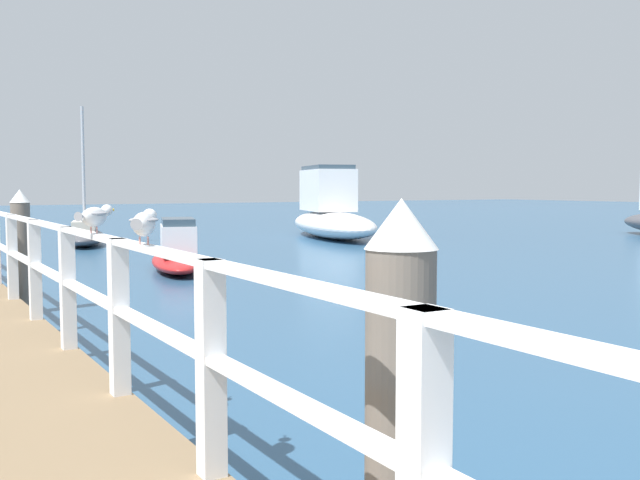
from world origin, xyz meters
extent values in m
cube|color=white|center=(1.11, 4.10, 1.04)|extent=(0.12, 0.12, 1.09)
cube|color=white|center=(1.11, 5.75, 1.04)|extent=(0.12, 0.12, 1.09)
cube|color=white|center=(1.11, 7.40, 1.04)|extent=(0.12, 0.12, 1.09)
cube|color=white|center=(1.11, 9.05, 1.04)|extent=(0.12, 0.12, 1.09)
cube|color=white|center=(1.11, 10.70, 1.04)|extent=(0.12, 0.12, 1.09)
cube|color=white|center=(1.11, 10.70, 1.57)|extent=(0.10, 19.80, 0.04)
cube|color=white|center=(1.11, 10.70, 1.10)|extent=(0.10, 19.80, 0.04)
cylinder|color=#6B6056|center=(1.49, 3.06, 0.85)|extent=(0.28, 0.28, 1.70)
cone|color=white|center=(1.49, 3.06, 1.80)|extent=(0.29, 0.29, 0.20)
cylinder|color=#6B6056|center=(1.49, 12.53, 0.85)|extent=(0.28, 0.28, 1.70)
cone|color=white|center=(1.49, 12.53, 1.80)|extent=(0.29, 0.29, 0.20)
ellipsoid|color=white|center=(1.11, 5.15, 1.71)|extent=(0.25, 0.31, 0.15)
sphere|color=white|center=(1.19, 5.30, 1.76)|extent=(0.09, 0.09, 0.09)
cone|color=gold|center=(1.22, 5.36, 1.76)|extent=(0.05, 0.06, 0.02)
cone|color=#939399|center=(1.02, 5.00, 1.72)|extent=(0.10, 0.10, 0.07)
ellipsoid|color=#939399|center=(1.11, 5.15, 1.74)|extent=(0.26, 0.28, 0.04)
cylinder|color=tan|center=(1.08, 5.15, 1.61)|extent=(0.01, 0.01, 0.05)
cylinder|color=tan|center=(1.12, 5.13, 1.61)|extent=(0.01, 0.01, 0.05)
ellipsoid|color=white|center=(1.11, 6.38, 1.71)|extent=(0.29, 0.29, 0.15)
sphere|color=white|center=(1.23, 6.50, 1.76)|extent=(0.09, 0.09, 0.09)
cone|color=gold|center=(1.28, 6.54, 1.76)|extent=(0.05, 0.05, 0.02)
cone|color=#939399|center=(0.98, 6.26, 1.72)|extent=(0.11, 0.11, 0.07)
ellipsoid|color=#939399|center=(1.11, 6.38, 1.74)|extent=(0.28, 0.28, 0.04)
cylinder|color=tan|center=(1.08, 6.39, 1.61)|extent=(0.01, 0.01, 0.05)
cylinder|color=tan|center=(1.12, 6.35, 1.61)|extent=(0.01, 0.01, 0.05)
ellipsoid|color=white|center=(14.23, 23.99, 0.50)|extent=(4.58, 8.38, 0.99)
cube|color=white|center=(14.46, 24.76, 1.79)|extent=(2.37, 3.51, 1.59)
cube|color=#334756|center=(14.46, 24.76, 2.66)|extent=(2.19, 3.18, 0.16)
ellipsoid|color=#4C4C51|center=(5.33, 25.28, 0.26)|extent=(2.33, 4.45, 0.52)
cylinder|color=#B2B2B7|center=(5.39, 25.48, 2.55)|extent=(0.10, 0.10, 4.06)
cylinder|color=#B2B2B7|center=(5.20, 24.76, 0.87)|extent=(0.46, 1.46, 0.08)
cube|color=beige|center=(5.20, 24.78, 0.67)|extent=(1.08, 1.67, 0.30)
ellipsoid|color=red|center=(5.50, 16.84, 0.20)|extent=(2.33, 4.27, 0.41)
cube|color=white|center=(5.38, 16.44, 0.74)|extent=(1.20, 1.79, 0.66)
cube|color=#334756|center=(5.38, 16.44, 1.15)|extent=(1.11, 1.62, 0.16)
camera|label=1|loc=(-0.24, 0.81, 1.94)|focal=40.53mm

